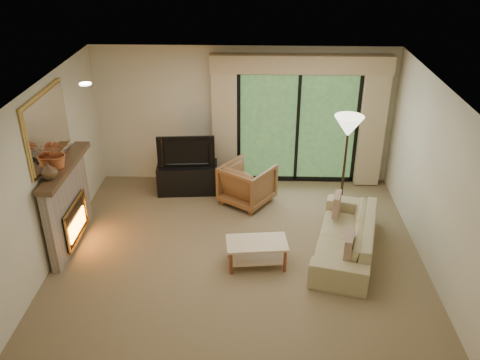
{
  "coord_description": "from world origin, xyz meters",
  "views": [
    {
      "loc": [
        0.22,
        -6.41,
        4.58
      ],
      "look_at": [
        0.0,
        0.3,
        1.1
      ],
      "focal_mm": 38.0,
      "sensor_mm": 36.0,
      "label": 1
    }
  ],
  "objects_px": {
    "media_console": "(188,178)",
    "coffee_table": "(257,253)",
    "armchair": "(247,184)",
    "sofa": "(346,236)"
  },
  "relations": [
    {
      "from": "media_console",
      "to": "armchair",
      "type": "distance_m",
      "value": 1.18
    },
    {
      "from": "sofa",
      "to": "coffee_table",
      "type": "distance_m",
      "value": 1.39
    },
    {
      "from": "armchair",
      "to": "media_console",
      "type": "bearing_deg",
      "value": 15.27
    },
    {
      "from": "coffee_table",
      "to": "media_console",
      "type": "bearing_deg",
      "value": 113.83
    },
    {
      "from": "media_console",
      "to": "sofa",
      "type": "distance_m",
      "value": 3.25
    },
    {
      "from": "media_console",
      "to": "coffee_table",
      "type": "relative_size",
      "value": 1.25
    },
    {
      "from": "armchair",
      "to": "coffee_table",
      "type": "height_order",
      "value": "armchair"
    },
    {
      "from": "media_console",
      "to": "coffee_table",
      "type": "bearing_deg",
      "value": -64.71
    },
    {
      "from": "coffee_table",
      "to": "armchair",
      "type": "bearing_deg",
      "value": 89.23
    },
    {
      "from": "armchair",
      "to": "coffee_table",
      "type": "bearing_deg",
      "value": 129.53
    }
  ]
}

